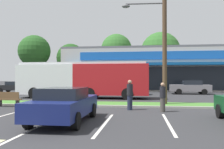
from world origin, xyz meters
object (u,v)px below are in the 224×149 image
pedestrian_near_bench (163,97)px  pedestrian_by_pole (130,95)px  car_0 (190,87)px  bus_stop_bench (8,99)px  car_2 (127,88)px  utility_pole (162,29)px  city_bus (83,79)px  car_4 (14,87)px  car_5 (64,104)px

pedestrian_near_bench → pedestrian_by_pole: 1.90m
car_0 → pedestrian_near_bench: bearing=73.7°
bus_stop_bench → car_0: bearing=-135.8°
car_2 → utility_pole: bearing=-73.3°
city_bus → car_0: bearing=-146.7°
car_0 → pedestrian_near_bench: size_ratio=2.75×
city_bus → pedestrian_by_pole: size_ratio=6.94×
car_4 → pedestrian_by_pole: pedestrian_by_pole is taller
city_bus → car_4: bearing=-31.5°
utility_pole → car_2: (-3.03, 10.07, -4.38)m
city_bus → pedestrian_near_bench: size_ratio=7.53×
car_4 → pedestrian_by_pole: size_ratio=2.38×
bus_stop_bench → car_2: (6.89, 11.96, 0.23)m
car_4 → pedestrian_near_bench: 22.64m
bus_stop_bench → pedestrian_near_bench: pedestrian_near_bench is taller
car_2 → pedestrian_by_pole: size_ratio=2.57×
city_bus → car_0: city_bus is taller
car_4 → car_5: bearing=124.5°
car_5 → pedestrian_near_bench: (4.32, 3.60, 0.04)m
utility_pole → pedestrian_near_bench: size_ratio=6.00×
utility_pole → city_bus: size_ratio=0.80×
car_4 → bus_stop_bench: bearing=118.3°
pedestrian_near_bench → bus_stop_bench: bearing=-63.9°
utility_pole → bus_stop_bench: size_ratio=5.97×
utility_pole → pedestrian_near_bench: (-0.24, -3.06, -4.32)m
car_4 → city_bus: bearing=147.1°
car_0 → car_5: car_0 is taller
bus_stop_bench → pedestrian_near_bench: bearing=173.1°
car_0 → pedestrian_near_bench: pedestrian_near_bench is taller
utility_pole → car_2: 11.39m
car_0 → pedestrian_by_pole: size_ratio=2.53×
car_2 → pedestrian_near_bench: pedestrian_near_bench is taller
car_5 → pedestrian_by_pole: bearing=-31.1°
city_bus → pedestrian_by_pole: 8.87m
bus_stop_bench → car_5: size_ratio=0.35×
utility_pole → pedestrian_by_pole: (-2.06, -2.49, -4.25)m
utility_pole → city_bus: bearing=143.3°
car_0 → car_4: bearing=-0.2°
utility_pole → car_4: utility_pole is taller
bus_stop_bench → car_4: car_4 is taller
pedestrian_near_bench → pedestrian_by_pole: (-1.82, 0.57, 0.07)m
car_2 → car_5: car_5 is taller
car_2 → car_0: bearing=13.2°
bus_stop_bench → car_0: (14.00, 13.63, 0.30)m
city_bus → car_5: (2.15, -11.66, -1.01)m
city_bus → pedestrian_by_pole: city_bus is taller
car_4 → pedestrian_by_pole: 20.91m
car_0 → pedestrian_near_bench: (-4.32, -14.80, 0.00)m
car_2 → pedestrian_near_bench: (2.79, -13.13, 0.06)m
utility_pole → car_0: bearing=70.9°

